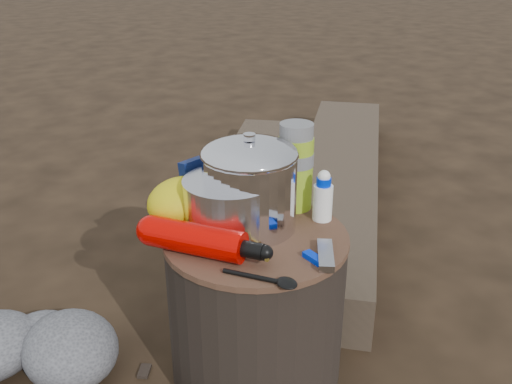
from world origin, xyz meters
TOP-DOWN VIEW (x-y plane):
  - ground at (0.00, 0.00)m, footprint 60.00×60.00m
  - stump at (0.00, 0.00)m, footprint 0.41×0.41m
  - log_main at (0.83, 0.63)m, footprint 1.53×1.50m
  - log_small at (0.62, 0.98)m, footprint 0.97×1.01m
  - foil_windscreen at (-0.04, 0.05)m, footprint 0.21×0.21m
  - camping_pot at (0.01, 0.04)m, footprint 0.21×0.21m
  - fuel_bottle at (-0.15, 0.01)m, footprint 0.21×0.26m
  - thermos at (0.16, 0.07)m, footprint 0.08×0.08m
  - travel_mug at (0.11, 0.12)m, footprint 0.08×0.08m
  - stuff_sack at (-0.11, 0.14)m, footprint 0.17×0.14m
  - food_pouch at (-0.04, 0.17)m, footprint 0.11×0.05m
  - lighter at (0.04, -0.16)m, footprint 0.02×0.08m
  - multitool at (0.06, -0.16)m, footprint 0.09×0.11m
  - spork at (-0.10, -0.14)m, footprint 0.11×0.14m
  - squeeze_bottle at (0.17, -0.02)m, footprint 0.05×0.05m

SIDE VIEW (x-z plane):
  - ground at x=0.00m, z-range 0.00..0.00m
  - log_small at x=0.62m, z-range 0.00..0.10m
  - log_main at x=0.83m, z-range 0.00..0.15m
  - stump at x=0.00m, z-range 0.00..0.37m
  - spork at x=-0.10m, z-range 0.37..0.39m
  - lighter at x=0.04m, z-range 0.37..0.39m
  - multitool at x=0.06m, z-range 0.37..0.39m
  - fuel_bottle at x=-0.15m, z-range 0.37..0.44m
  - squeeze_bottle at x=0.17m, z-range 0.37..0.48m
  - stuff_sack at x=-0.11m, z-range 0.37..0.49m
  - travel_mug at x=0.11m, z-range 0.37..0.50m
  - foil_windscreen at x=-0.04m, z-range 0.37..0.50m
  - food_pouch at x=-0.04m, z-range 0.37..0.51m
  - thermos at x=0.16m, z-range 0.37..0.58m
  - camping_pot at x=0.01m, z-range 0.37..0.58m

